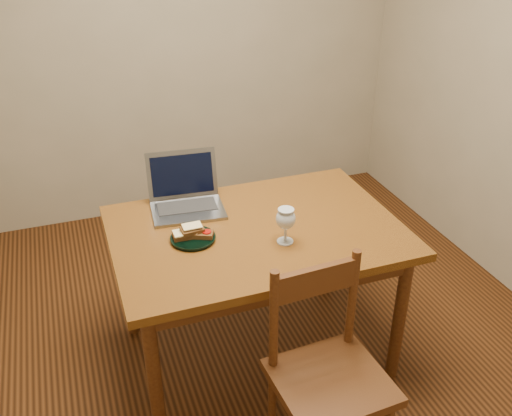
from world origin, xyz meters
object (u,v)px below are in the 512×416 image
object	(u,v)px
plate	(193,238)
milk_glass	(286,226)
chair	(328,367)
table	(257,244)
laptop	(185,193)

from	to	relation	value
plate	milk_glass	size ratio (longest dim) A/B	1.20
chair	milk_glass	size ratio (longest dim) A/B	2.72
table	chair	world-z (taller)	chair
table	milk_glass	xyz separation A→B (m)	(0.08, -0.15, 0.17)
plate	laptop	distance (m)	0.33
chair	laptop	distance (m)	1.08
plate	table	bearing A→B (deg)	-0.23
plate	laptop	xyz separation A→B (m)	(0.05, 0.32, 0.06)
plate	chair	bearing A→B (deg)	-62.29
table	milk_glass	world-z (taller)	milk_glass
table	plate	bearing A→B (deg)	179.77
table	laptop	xyz separation A→B (m)	(-0.25, 0.32, 0.15)
chair	laptop	xyz separation A→B (m)	(-0.30, 0.99, 0.32)
chair	milk_glass	world-z (taller)	milk_glass
chair	laptop	world-z (taller)	laptop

